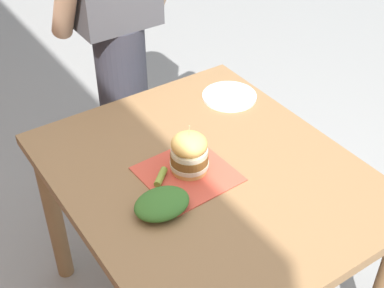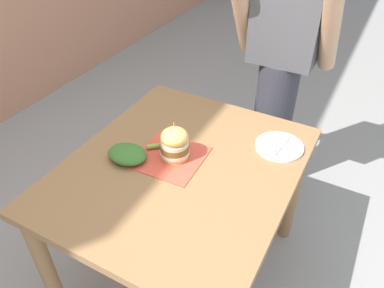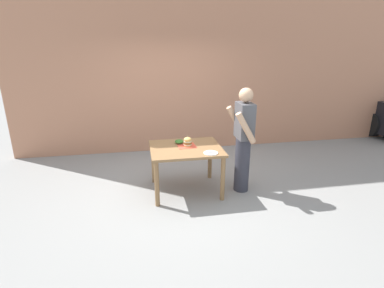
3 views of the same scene
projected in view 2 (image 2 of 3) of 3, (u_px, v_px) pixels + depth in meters
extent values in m
plane|color=gray|center=(183.00, 268.00, 2.08)|extent=(80.00, 80.00, 0.00)
cube|color=olive|center=(181.00, 169.00, 1.63)|extent=(0.95, 1.12, 0.04)
cylinder|color=olive|center=(46.00, 269.00, 1.67)|extent=(0.07, 0.07, 0.71)
cylinder|color=olive|center=(165.00, 147.00, 2.36)|extent=(0.07, 0.07, 0.71)
cylinder|color=olive|center=(293.00, 191.00, 2.05)|extent=(0.07, 0.07, 0.71)
cube|color=#D64C38|center=(170.00, 157.00, 1.66)|extent=(0.30, 0.30, 0.00)
cylinder|color=#E5B25B|center=(175.00, 155.00, 1.65)|extent=(0.12, 0.12, 0.02)
cylinder|color=beige|center=(175.00, 151.00, 1.64)|extent=(0.13, 0.13, 0.02)
cylinder|color=brown|center=(175.00, 147.00, 1.63)|extent=(0.13, 0.13, 0.03)
cylinder|color=beige|center=(175.00, 142.00, 1.61)|extent=(0.12, 0.12, 0.02)
ellipsoid|color=#E5B25B|center=(174.00, 137.00, 1.59)|extent=(0.12, 0.12, 0.07)
cylinder|color=#D1B77F|center=(174.00, 128.00, 1.57)|extent=(0.00, 0.00, 0.05)
cylinder|color=#8EA83D|center=(156.00, 146.00, 1.70)|extent=(0.08, 0.07, 0.02)
cylinder|color=white|center=(279.00, 146.00, 1.71)|extent=(0.22, 0.22, 0.01)
cylinder|color=silver|center=(276.00, 144.00, 1.71)|extent=(0.04, 0.17, 0.01)
cylinder|color=silver|center=(283.00, 146.00, 1.70)|extent=(0.03, 0.17, 0.01)
ellipsoid|color=#386B28|center=(127.00, 154.00, 1.63)|extent=(0.18, 0.14, 0.06)
cylinder|color=#33333D|center=(271.00, 126.00, 2.38)|extent=(0.24, 0.24, 0.90)
cube|color=#4C4C51|center=(290.00, 11.00, 1.93)|extent=(0.36, 0.22, 0.56)
cylinder|color=tan|center=(243.00, 17.00, 2.01)|extent=(0.09, 0.34, 0.50)
cylinder|color=tan|center=(330.00, 32.00, 1.83)|extent=(0.09, 0.34, 0.50)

